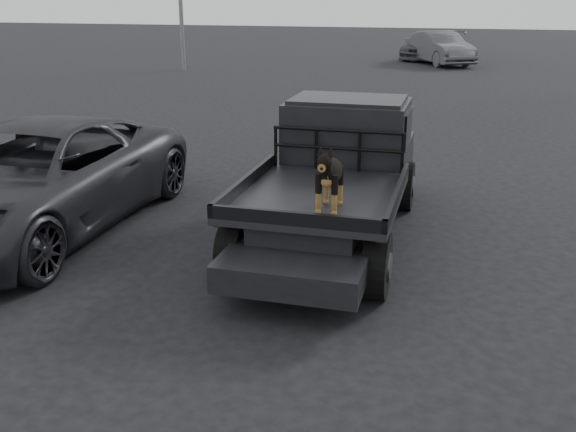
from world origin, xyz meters
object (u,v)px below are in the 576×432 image
(flatbed_ute, at_px, (333,206))
(distant_car_b, at_px, (433,46))
(parked_suv, at_px, (33,179))
(distant_car_a, at_px, (440,48))
(dog, at_px, (330,177))

(flatbed_ute, relative_size, distant_car_b, 1.15)
(parked_suv, xyz_separation_m, distant_car_a, (4.48, 24.67, -0.01))
(parked_suv, xyz_separation_m, distant_car_b, (4.05, 27.11, -0.08))
(parked_suv, bearing_deg, dog, -8.45)
(distant_car_a, relative_size, distant_car_b, 0.98)
(flatbed_ute, relative_size, parked_suv, 0.98)
(flatbed_ute, xyz_separation_m, distant_car_b, (-0.07, 26.29, 0.22))
(dog, height_order, distant_car_a, dog)
(distant_car_b, bearing_deg, dog, -67.64)
(parked_suv, relative_size, distant_car_a, 1.20)
(flatbed_ute, bearing_deg, distant_car_b, 90.16)
(dog, bearing_deg, distant_car_a, 89.71)
(dog, xyz_separation_m, parked_suv, (-4.36, 0.65, -0.53))
(parked_suv, bearing_deg, distant_car_b, 81.55)
(dog, height_order, parked_suv, dog)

